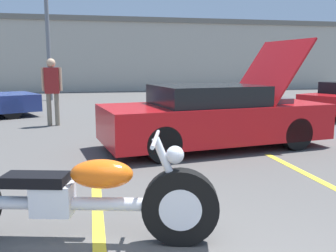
% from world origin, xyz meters
% --- Properties ---
extents(parking_stripe_middle, '(0.12, 5.01, 0.01)m').
position_xyz_m(parking_stripe_middle, '(-0.63, 1.92, 0.00)').
color(parking_stripe_middle, yellow).
rests_on(parking_stripe_middle, ground).
extents(far_building, '(32.00, 4.20, 4.40)m').
position_xyz_m(far_building, '(0.00, 23.10, 2.34)').
color(far_building, '#B2AD9E').
rests_on(far_building, ground).
extents(motorcycle, '(2.64, 0.94, 0.98)m').
position_xyz_m(motorcycle, '(-0.88, 1.69, 0.41)').
color(motorcycle, black).
rests_on(motorcycle, ground).
extents(show_car_hood_open, '(4.53, 2.38, 2.09)m').
position_xyz_m(show_car_hood_open, '(1.69, 5.23, 0.60)').
color(show_car_hood_open, red).
rests_on(show_car_hood_open, ground).
extents(spectator_by_show_car, '(0.52, 0.23, 1.76)m').
position_xyz_m(spectator_by_show_car, '(-1.65, 8.58, 1.05)').
color(spectator_by_show_car, gray).
rests_on(spectator_by_show_car, ground).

